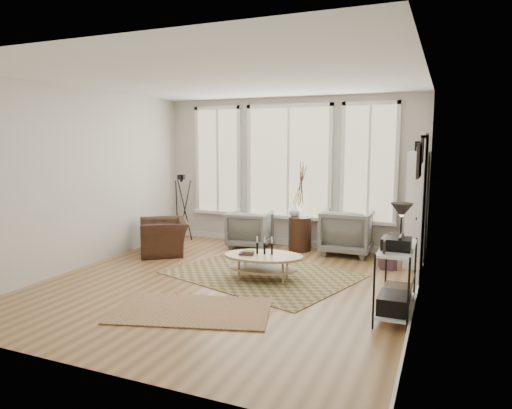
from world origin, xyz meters
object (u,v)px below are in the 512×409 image
at_px(coffee_table, 263,260).
at_px(accent_chair, 164,237).
at_px(armchair_right, 347,232).
at_px(low_shelf, 396,273).
at_px(side_table, 300,205).
at_px(bookcase, 417,208).
at_px(armchair_left, 250,229).

distance_m(coffee_table, accent_chair, 2.41).
bearing_deg(armchair_right, low_shelf, 112.70).
bearing_deg(side_table, armchair_right, 5.50).
relative_size(bookcase, side_table, 1.14).
distance_m(armchair_left, armchair_right, 1.88).
relative_size(armchair_left, side_table, 0.44).
xyz_separation_m(armchair_right, side_table, (-0.88, -0.08, 0.45)).
relative_size(bookcase, armchair_left, 2.61).
height_order(bookcase, side_table, bookcase).
bearing_deg(bookcase, low_shelf, -91.28).
relative_size(side_table, accent_chair, 1.87).
distance_m(armchair_right, side_table, 1.00).
relative_size(bookcase, coffee_table, 1.59).
bearing_deg(armchair_left, low_shelf, 133.51).
relative_size(bookcase, armchair_right, 2.27).
distance_m(coffee_table, side_table, 2.05).
height_order(armchair_right, accent_chair, armchair_right).
relative_size(coffee_table, accent_chair, 1.35).
distance_m(armchair_left, accent_chair, 1.66).
bearing_deg(coffee_table, armchair_left, 118.84).
bearing_deg(armchair_left, side_table, -179.66).
bearing_deg(low_shelf, coffee_table, 160.64).
height_order(armchair_left, armchair_right, armchair_right).
height_order(bookcase, coffee_table, bookcase).
distance_m(low_shelf, accent_chair, 4.52).
relative_size(bookcase, low_shelf, 1.58).
xyz_separation_m(armchair_left, armchair_right, (1.87, 0.20, 0.05)).
relative_size(low_shelf, armchair_left, 1.66).
xyz_separation_m(low_shelf, coffee_table, (-1.98, 0.70, -0.22)).
bearing_deg(armchair_right, accent_chair, 22.33).
relative_size(low_shelf, accent_chair, 1.36).
distance_m(bookcase, coffee_table, 2.82).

